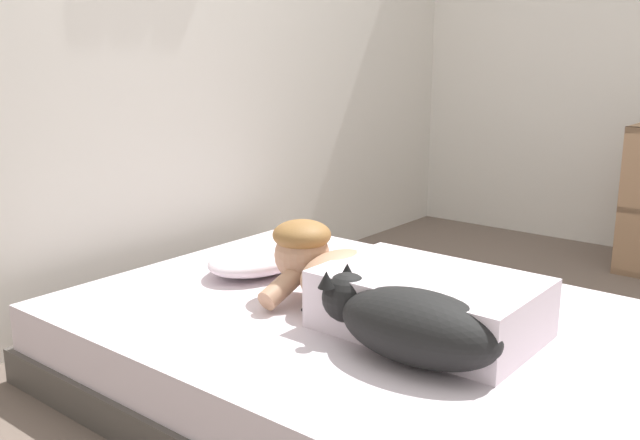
# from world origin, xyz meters

# --- Properties ---
(ground_plane) EXTENTS (12.76, 12.76, 0.00)m
(ground_plane) POSITION_xyz_m (0.00, 0.00, 0.00)
(ground_plane) COLOR #66564C
(back_wall) EXTENTS (4.38, 0.12, 2.50)m
(back_wall) POSITION_xyz_m (-0.00, 1.41, 1.25)
(back_wall) COLOR silver
(back_wall) RESTS_ON ground
(side_wall_right) EXTENTS (0.10, 5.73, 2.50)m
(side_wall_right) POSITION_xyz_m (2.24, 0.18, 1.25)
(side_wall_right) COLOR silver
(side_wall_right) RESTS_ON ground
(bed) EXTENTS (1.43, 2.08, 0.28)m
(bed) POSITION_xyz_m (-0.18, 0.17, 0.14)
(bed) COLOR #4C4742
(bed) RESTS_ON ground
(pillow) EXTENTS (0.52, 0.32, 0.11)m
(pillow) POSITION_xyz_m (-0.05, 0.78, 0.34)
(pillow) COLOR silver
(pillow) RESTS_ON bed
(person_lying) EXTENTS (0.43, 0.92, 0.27)m
(person_lying) POSITION_xyz_m (-0.19, 0.11, 0.39)
(person_lying) COLOR silver
(person_lying) RESTS_ON bed
(dog) EXTENTS (0.26, 0.57, 0.21)m
(dog) POSITION_xyz_m (-0.38, -0.08, 0.39)
(dog) COLOR black
(dog) RESTS_ON bed
(coffee_cup) EXTENTS (0.12, 0.09, 0.07)m
(coffee_cup) POSITION_xyz_m (-0.00, 0.52, 0.32)
(coffee_cup) COLOR #D84C47
(coffee_cup) RESTS_ON bed
(cell_phone) EXTENTS (0.07, 0.14, 0.01)m
(cell_phone) POSITION_xyz_m (-0.26, 0.31, 0.29)
(cell_phone) COLOR black
(cell_phone) RESTS_ON bed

